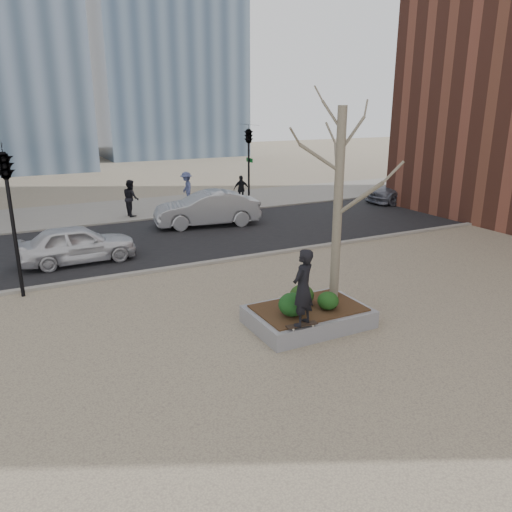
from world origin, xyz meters
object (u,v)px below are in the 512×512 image
skateboard (302,326)px  skateboarder (303,288)px  planter (308,317)px  police_car (77,244)px

skateboard → skateboarder: (0.00, 0.00, 0.96)m
skateboard → skateboarder: 0.96m
planter → skateboarder: size_ratio=1.62×
planter → skateboarder: (-0.76, -0.88, 1.23)m
police_car → skateboard: bearing=-158.7°
planter → skateboard: skateboard is taller
skateboarder → police_car: 9.93m
skateboard → planter: bearing=53.9°
planter → police_car: bearing=118.5°
planter → skateboard: size_ratio=3.85×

